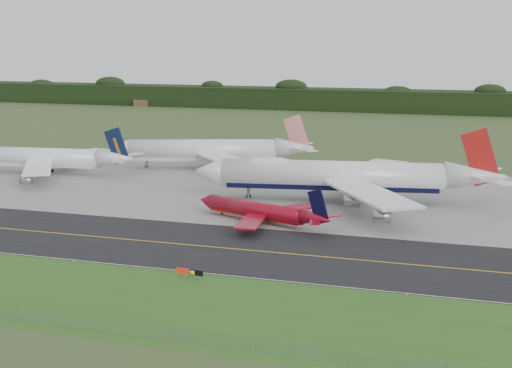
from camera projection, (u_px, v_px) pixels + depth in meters
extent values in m
plane|color=#304721|center=(239.00, 243.00, 143.09)|extent=(600.00, 600.00, 0.00)
cube|color=#2F591A|center=(169.00, 304.00, 110.27)|extent=(400.00, 30.00, 0.01)
cube|color=black|center=(233.00, 249.00, 139.33)|extent=(400.00, 32.00, 0.02)
cube|color=gray|center=(299.00, 192.00, 190.90)|extent=(400.00, 78.00, 0.01)
cube|color=gold|center=(233.00, 249.00, 139.33)|extent=(400.00, 0.40, 0.00)
cube|color=silver|center=(205.00, 273.00, 124.80)|extent=(400.00, 0.25, 0.00)
plane|color=slate|center=(131.00, 330.00, 97.86)|extent=(320.00, 0.00, 320.00)
cylinder|color=slate|center=(131.00, 330.00, 97.86)|extent=(0.10, 0.10, 2.20)
cube|color=black|center=(392.00, 101.00, 399.73)|extent=(700.00, 24.00, 12.00)
cylinder|color=white|center=(331.00, 175.00, 178.70)|extent=(55.98, 15.42, 7.05)
cube|color=black|center=(331.00, 184.00, 179.16)|extent=(52.96, 13.26, 2.47)
cone|color=white|center=(209.00, 171.00, 183.01)|extent=(7.94, 8.03, 7.05)
cone|color=white|center=(476.00, 176.00, 173.75)|extent=(15.56, 9.20, 7.05)
ellipsoid|color=white|center=(270.00, 166.00, 180.46)|extent=(15.13, 8.12, 4.50)
cube|color=white|center=(371.00, 194.00, 162.37)|extent=(25.80, 31.71, 0.60)
cube|color=white|center=(369.00, 169.00, 192.86)|extent=(18.43, 32.99, 0.60)
cube|color=#AC1913|center=(480.00, 157.00, 172.68)|extent=(10.11, 2.10, 14.62)
cylinder|color=gray|center=(352.00, 201.00, 164.02)|extent=(4.26, 3.51, 2.96)
cylinder|color=gray|center=(353.00, 176.00, 193.18)|extent=(4.26, 3.51, 2.96)
cylinder|color=gray|center=(382.00, 216.00, 149.88)|extent=(4.26, 3.51, 2.96)
cylinder|color=gray|center=(376.00, 168.00, 205.56)|extent=(4.26, 3.51, 2.96)
cylinder|color=black|center=(248.00, 196.00, 182.86)|extent=(1.34, 0.76, 1.27)
cylinder|color=slate|center=(349.00, 196.00, 175.22)|extent=(1.13, 1.13, 4.72)
cylinder|color=black|center=(348.00, 203.00, 175.57)|extent=(1.35, 0.82, 1.27)
cylinder|color=slate|center=(349.00, 189.00, 182.75)|extent=(1.13, 1.13, 4.72)
cylinder|color=black|center=(349.00, 196.00, 183.09)|extent=(1.35, 0.82, 1.27)
cylinder|color=maroon|center=(255.00, 209.00, 159.86)|extent=(25.20, 11.88, 3.46)
cube|color=maroon|center=(255.00, 214.00, 160.08)|extent=(23.70, 10.63, 1.21)
cone|color=maroon|center=(206.00, 200.00, 168.24)|extent=(4.17, 4.33, 3.46)
cone|color=maroon|center=(316.00, 218.00, 150.38)|extent=(7.51, 5.53, 3.46)
cube|color=maroon|center=(252.00, 221.00, 151.83)|extent=(5.89, 14.58, 0.39)
cube|color=maroon|center=(289.00, 208.00, 163.01)|extent=(13.28, 13.35, 0.39)
cube|color=black|center=(318.00, 207.00, 149.58)|extent=(5.23, 2.10, 7.86)
cylinder|color=gray|center=(241.00, 228.00, 149.49)|extent=(2.27, 2.00, 1.45)
cylinder|color=gray|center=(296.00, 209.00, 166.03)|extent=(2.27, 2.00, 1.45)
cylinder|color=black|center=(222.00, 214.00, 166.03)|extent=(0.68, 0.47, 0.62)
cylinder|color=slate|center=(257.00, 220.00, 157.56)|extent=(0.62, 0.62, 1.78)
cylinder|color=black|center=(257.00, 223.00, 157.67)|extent=(0.69, 0.50, 0.62)
cylinder|color=slate|center=(267.00, 217.00, 160.55)|extent=(0.62, 0.62, 1.78)
cylinder|color=black|center=(267.00, 219.00, 160.66)|extent=(0.69, 0.50, 0.62)
cylinder|color=white|center=(35.00, 157.00, 216.08)|extent=(41.55, 9.87, 5.54)
cube|color=white|center=(35.00, 163.00, 216.44)|extent=(39.36, 8.28, 1.94)
cone|color=white|center=(116.00, 158.00, 211.23)|extent=(11.40, 6.66, 5.54)
cube|color=white|center=(38.00, 168.00, 203.06)|extent=(19.08, 24.93, 0.49)
cube|color=white|center=(75.00, 154.00, 226.76)|extent=(15.02, 25.70, 0.49)
cube|color=#0C1735|center=(117.00, 146.00, 210.39)|extent=(7.76, 1.26, 11.17)
cylinder|color=gray|center=(29.00, 172.00, 204.47)|extent=(3.25, 2.63, 2.33)
cylinder|color=gray|center=(65.00, 159.00, 227.13)|extent=(3.25, 2.63, 2.33)
cylinder|color=gray|center=(26.00, 180.00, 193.25)|extent=(3.25, 2.63, 2.33)
cylinder|color=gray|center=(94.00, 154.00, 236.53)|extent=(3.25, 2.63, 2.33)
cylinder|color=slate|center=(40.00, 170.00, 213.23)|extent=(0.85, 0.85, 3.51)
cylinder|color=black|center=(41.00, 174.00, 213.48)|extent=(1.04, 0.60, 1.00)
cylinder|color=slate|center=(50.00, 166.00, 219.09)|extent=(0.85, 0.85, 3.51)
cylinder|color=black|center=(50.00, 170.00, 219.34)|extent=(1.04, 0.60, 1.00)
cylinder|color=white|center=(202.00, 150.00, 224.75)|extent=(46.02, 20.26, 6.43)
cube|color=silver|center=(202.00, 156.00, 225.17)|extent=(43.33, 18.02, 2.25)
cone|color=white|center=(119.00, 150.00, 224.33)|extent=(7.47, 7.89, 6.43)
cone|color=white|center=(295.00, 148.00, 225.13)|extent=(13.59, 9.85, 6.43)
cube|color=white|center=(227.00, 160.00, 212.13)|extent=(24.14, 25.12, 0.58)
cube|color=white|center=(229.00, 147.00, 238.09)|extent=(11.61, 27.34, 0.58)
cube|color=red|center=(297.00, 135.00, 224.30)|extent=(8.60, 3.20, 12.78)
cylinder|color=gray|center=(225.00, 170.00, 206.26)|extent=(4.17, 3.64, 2.70)
cylinder|color=gray|center=(228.00, 149.00, 244.64)|extent=(4.17, 3.64, 2.70)
cylinder|color=black|center=(147.00, 167.00, 225.55)|extent=(1.26, 0.85, 1.16)
cylinder|color=slate|center=(213.00, 164.00, 222.14)|extent=(1.13, 1.13, 4.06)
cylinder|color=black|center=(214.00, 168.00, 222.43)|extent=(1.28, 0.90, 1.16)
cylinder|color=slate|center=(214.00, 160.00, 229.06)|extent=(1.13, 1.13, 4.06)
cylinder|color=black|center=(214.00, 164.00, 229.35)|extent=(1.28, 0.90, 1.16)
cylinder|color=slate|center=(181.00, 275.00, 122.63)|extent=(0.13, 0.13, 0.75)
cylinder|color=slate|center=(197.00, 278.00, 121.34)|extent=(0.13, 0.13, 0.75)
cube|color=#9C1D0C|center=(183.00, 271.00, 122.33)|extent=(2.36, 0.49, 0.96)
cube|color=black|center=(193.00, 272.00, 121.51)|extent=(1.09, 0.33, 0.96)
cube|color=black|center=(200.00, 273.00, 120.99)|extent=(1.30, 0.36, 0.96)
cylinder|color=yellow|center=(74.00, 261.00, 131.04)|extent=(0.16, 0.16, 0.50)
cylinder|color=yellow|center=(191.00, 273.00, 124.42)|extent=(0.16, 0.16, 0.50)
cylinder|color=yellow|center=(407.00, 294.00, 113.91)|extent=(0.16, 0.16, 0.50)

